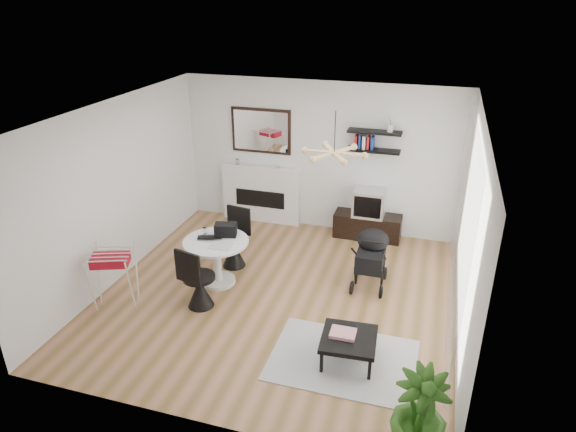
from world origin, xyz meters
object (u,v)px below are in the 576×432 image
(coffee_table, at_px, (349,340))
(dining_table, at_px, (217,255))
(fireplace, at_px, (261,187))
(drying_rack, at_px, (114,278))
(tv_console, at_px, (367,226))
(potted_plant, at_px, (419,414))
(crt_tv, at_px, (369,202))
(stroller, at_px, (371,260))

(coffee_table, bearing_deg, dining_table, 151.77)
(fireplace, xyz_separation_m, coffee_table, (2.35, -3.53, -0.38))
(fireplace, height_order, drying_rack, fireplace)
(fireplace, distance_m, dining_table, 2.34)
(tv_console, distance_m, potted_plant, 4.67)
(fireplace, bearing_deg, tv_console, -3.90)
(crt_tv, bearing_deg, fireplace, 176.02)
(fireplace, distance_m, crt_tv, 2.06)
(tv_console, relative_size, crt_tv, 2.17)
(crt_tv, distance_m, coffee_table, 3.42)
(coffee_table, bearing_deg, potted_plant, -52.19)
(drying_rack, relative_size, potted_plant, 0.89)
(coffee_table, bearing_deg, tv_console, 95.01)
(tv_console, xyz_separation_m, drying_rack, (-3.04, -3.18, 0.23))
(drying_rack, relative_size, coffee_table, 1.23)
(tv_console, xyz_separation_m, stroller, (0.28, -1.56, 0.19))
(dining_table, xyz_separation_m, stroller, (2.22, 0.62, -0.06))
(dining_table, bearing_deg, fireplace, 92.80)
(tv_console, height_order, drying_rack, drying_rack)
(tv_console, height_order, crt_tv, crt_tv)
(dining_table, bearing_deg, crt_tv, 48.38)
(dining_table, bearing_deg, drying_rack, -138.19)
(fireplace, relative_size, dining_table, 2.22)
(dining_table, height_order, drying_rack, drying_rack)
(tv_console, xyz_separation_m, dining_table, (-1.94, -2.19, 0.25))
(drying_rack, height_order, coffee_table, drying_rack)
(tv_console, xyz_separation_m, potted_plant, (1.17, -4.51, 0.26))
(drying_rack, distance_m, stroller, 3.69)
(dining_table, xyz_separation_m, drying_rack, (-1.10, -0.99, -0.02))
(stroller, xyz_separation_m, potted_plant, (0.89, -2.95, 0.07))
(drying_rack, distance_m, potted_plant, 4.42)
(fireplace, height_order, crt_tv, fireplace)
(stroller, xyz_separation_m, coffee_table, (0.02, -1.82, -0.10))
(crt_tv, relative_size, dining_table, 0.56)
(crt_tv, relative_size, stroller, 0.57)
(stroller, bearing_deg, potted_plant, -73.78)
(coffee_table, height_order, potted_plant, potted_plant)
(tv_console, bearing_deg, potted_plant, -75.47)
(fireplace, bearing_deg, drying_rack, -106.63)
(tv_console, distance_m, drying_rack, 4.40)
(tv_console, height_order, dining_table, dining_table)
(stroller, height_order, potted_plant, potted_plant)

